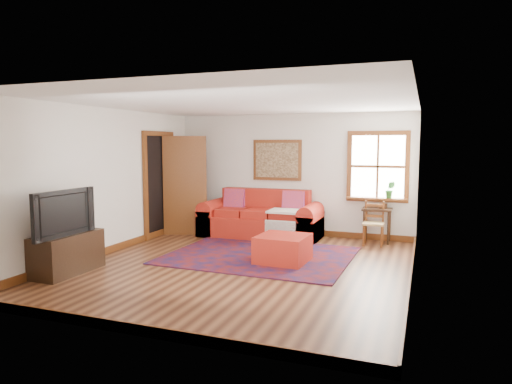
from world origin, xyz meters
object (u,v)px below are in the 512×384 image
at_px(red_leather_sofa, 261,221).
at_px(ladder_back_chair, 374,222).
at_px(red_ottoman, 283,249).
at_px(side_table, 377,214).
at_px(media_cabinet, 67,253).

relative_size(red_leather_sofa, ladder_back_chair, 2.99).
bearing_deg(red_ottoman, red_leather_sofa, 122.14).
height_order(side_table, ladder_back_chair, ladder_back_chair).
xyz_separation_m(red_leather_sofa, ladder_back_chair, (2.24, 0.01, 0.12)).
relative_size(red_ottoman, ladder_back_chair, 0.94).
relative_size(side_table, ladder_back_chair, 0.81).
bearing_deg(red_leather_sofa, media_cabinet, -116.55).
xyz_separation_m(side_table, ladder_back_chair, (-0.04, -0.24, -0.10)).
distance_m(side_table, ladder_back_chair, 0.27).
xyz_separation_m(red_ottoman, ladder_back_chair, (1.21, 1.84, 0.22)).
bearing_deg(red_leather_sofa, side_table, 6.29).
distance_m(red_ottoman, ladder_back_chair, 2.22).
xyz_separation_m(red_ottoman, side_table, (1.25, 2.09, 0.32)).
bearing_deg(red_leather_sofa, red_ottoman, -60.79).
height_order(red_ottoman, side_table, side_table).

